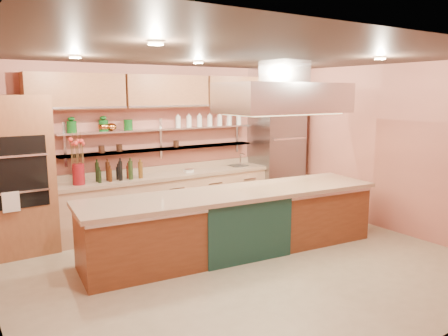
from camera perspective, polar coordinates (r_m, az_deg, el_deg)
floor at (r=6.14m, az=2.62°, el=-12.59°), size 6.00×5.00×0.02m
ceiling at (r=5.70m, az=2.85°, el=14.55°), size 6.00×5.00×0.02m
wall_back at (r=7.89m, az=-8.01°, el=2.96°), size 6.00×0.04×2.80m
wall_front at (r=4.05m, az=24.06°, el=-4.31°), size 6.00×0.04×2.80m
wall_right at (r=7.88m, az=20.68°, el=2.41°), size 0.04×5.00×2.80m
oven_stack at (r=6.93m, az=-25.39°, el=-0.94°), size 0.95×0.64×2.30m
refrigerator at (r=8.91m, az=6.86°, el=1.48°), size 0.95×0.72×2.10m
back_counter at (r=7.77m, az=-7.23°, el=-4.14°), size 3.84×0.64×0.93m
wall_shelf_lower at (r=7.76m, az=-7.92°, el=2.47°), size 3.60×0.26×0.03m
wall_shelf_upper at (r=7.72m, az=-7.99°, el=5.05°), size 3.60×0.26×0.03m
upper_cabinets at (r=7.68m, az=-7.60°, el=9.88°), size 4.60×0.36×0.55m
range_hood at (r=6.73m, az=7.83°, el=9.05°), size 2.00×1.00×0.45m
ceiling_downlights at (r=5.86m, az=1.65°, el=14.13°), size 4.00×2.80×0.02m
island at (r=6.45m, az=1.37°, el=-7.04°), size 4.47×1.39×0.92m
flower_vase at (r=7.07m, az=-18.48°, el=-0.76°), size 0.22×0.22×0.33m
oil_bottle_cluster at (r=7.26m, az=-13.50°, el=-0.52°), size 0.84×0.38×0.26m
kitchen_scale at (r=7.79m, az=-4.63°, el=-0.25°), size 0.17×0.15×0.08m
bar_faucet at (r=8.49m, az=2.12°, el=1.11°), size 0.04×0.04×0.23m
copper_kettle at (r=7.37m, az=-14.48°, el=5.22°), size 0.21×0.21×0.13m
green_canister at (r=7.47m, az=-12.40°, el=5.54°), size 0.16×0.16×0.17m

